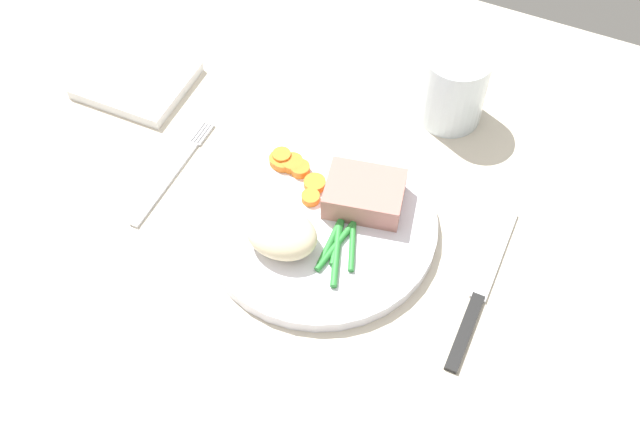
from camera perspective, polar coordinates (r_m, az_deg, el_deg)
name	(u,v)px	position (r cm, az deg, el deg)	size (l,w,h in cm)	color
dining_table	(322,240)	(79.09, 0.18, -2.13)	(120.00, 90.00, 2.00)	beige
dinner_plate	(320,223)	(78.19, 0.00, -0.76)	(25.31, 25.31, 1.60)	white
meat_portion	(364,194)	(77.68, 3.52, 1.56)	(8.28, 6.29, 3.15)	#B2756B
mashed_potatoes	(281,233)	(74.22, -3.07, -1.58)	(7.70, 5.97, 3.92)	beige
carrot_slices	(293,168)	(81.18, -2.12, 3.62)	(7.64, 5.74, 1.26)	orange
green_beans	(339,244)	(75.39, 1.50, -2.38)	(4.32, 10.39, 0.73)	#2D8C38
fork	(173,172)	(84.84, -11.50, 3.20)	(1.44, 16.60, 0.40)	silver
knife	(481,290)	(76.30, 12.55, -5.91)	(1.70, 20.50, 0.64)	black
water_glass	(453,91)	(87.84, 10.42, 9.44)	(7.78, 7.78, 9.36)	silver
napkin	(137,80)	(95.37, -14.26, 10.14)	(12.91, 11.25, 1.35)	white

